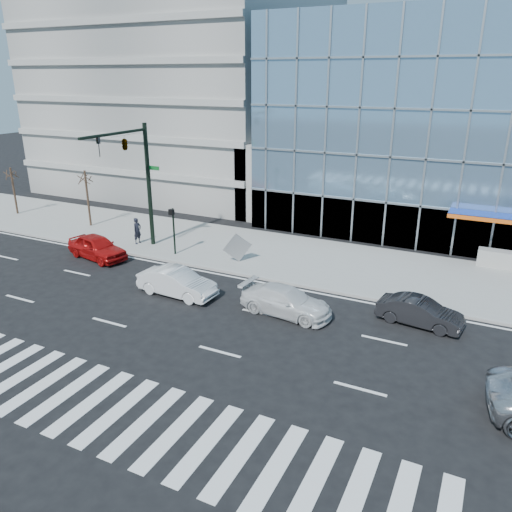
{
  "coord_description": "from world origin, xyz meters",
  "views": [
    {
      "loc": [
        9.44,
        -19.78,
        10.96
      ],
      "look_at": [
        -1.73,
        3.0,
        1.73
      ],
      "focal_mm": 35.0,
      "sensor_mm": 36.0,
      "label": 1
    }
  ],
  "objects_px": {
    "street_tree_near": "(85,178)",
    "red_sedan": "(97,247)",
    "ped_signal_post": "(173,224)",
    "dark_sedan": "(420,312)",
    "traffic_signal": "(132,158)",
    "pedestrian": "(137,231)",
    "tilted_panel": "(237,247)",
    "white_suv": "(286,301)",
    "white_sedan": "(177,282)",
    "street_tree_far": "(11,174)"
  },
  "relations": [
    {
      "from": "tilted_panel",
      "to": "traffic_signal",
      "type": "bearing_deg",
      "value": 147.55
    },
    {
      "from": "street_tree_near",
      "to": "white_suv",
      "type": "relative_size",
      "value": 0.92
    },
    {
      "from": "white_sedan",
      "to": "tilted_panel",
      "type": "relative_size",
      "value": 3.35
    },
    {
      "from": "pedestrian",
      "to": "street_tree_far",
      "type": "bearing_deg",
      "value": 87.98
    },
    {
      "from": "tilted_panel",
      "to": "ped_signal_post",
      "type": "bearing_deg",
      "value": 147.25
    },
    {
      "from": "dark_sedan",
      "to": "red_sedan",
      "type": "height_order",
      "value": "red_sedan"
    },
    {
      "from": "pedestrian",
      "to": "tilted_panel",
      "type": "relative_size",
      "value": 1.37
    },
    {
      "from": "dark_sedan",
      "to": "street_tree_far",
      "type": "bearing_deg",
      "value": 88.19
    },
    {
      "from": "red_sedan",
      "to": "street_tree_near",
      "type": "bearing_deg",
      "value": 58.9
    },
    {
      "from": "red_sedan",
      "to": "pedestrian",
      "type": "xyz_separation_m",
      "value": [
        0.67,
        3.17,
        0.29
      ]
    },
    {
      "from": "street_tree_near",
      "to": "red_sedan",
      "type": "height_order",
      "value": "street_tree_near"
    },
    {
      "from": "dark_sedan",
      "to": "tilted_panel",
      "type": "height_order",
      "value": "tilted_panel"
    },
    {
      "from": "red_sedan",
      "to": "tilted_panel",
      "type": "height_order",
      "value": "tilted_panel"
    },
    {
      "from": "street_tree_far",
      "to": "red_sedan",
      "type": "xyz_separation_m",
      "value": [
        13.35,
        -5.01,
        -2.69
      ]
    },
    {
      "from": "dark_sedan",
      "to": "pedestrian",
      "type": "distance_m",
      "value": 19.4
    },
    {
      "from": "ped_signal_post",
      "to": "white_suv",
      "type": "distance_m",
      "value": 10.67
    },
    {
      "from": "ped_signal_post",
      "to": "pedestrian",
      "type": "bearing_deg",
      "value": 168.48
    },
    {
      "from": "white_suv",
      "to": "tilted_panel",
      "type": "height_order",
      "value": "tilted_panel"
    },
    {
      "from": "street_tree_near",
      "to": "dark_sedan",
      "type": "bearing_deg",
      "value": -11.89
    },
    {
      "from": "street_tree_near",
      "to": "white_suv",
      "type": "bearing_deg",
      "value": -20.07
    },
    {
      "from": "ped_signal_post",
      "to": "tilted_panel",
      "type": "distance_m",
      "value": 4.43
    },
    {
      "from": "dark_sedan",
      "to": "tilted_panel",
      "type": "bearing_deg",
      "value": 81.02
    },
    {
      "from": "street_tree_near",
      "to": "red_sedan",
      "type": "bearing_deg",
      "value": -43.16
    },
    {
      "from": "ped_signal_post",
      "to": "dark_sedan",
      "type": "height_order",
      "value": "ped_signal_post"
    },
    {
      "from": "street_tree_far",
      "to": "white_sedan",
      "type": "relative_size",
      "value": 0.89
    },
    {
      "from": "tilted_panel",
      "to": "street_tree_near",
      "type": "bearing_deg",
      "value": 131.36
    },
    {
      "from": "street_tree_far",
      "to": "red_sedan",
      "type": "relative_size",
      "value": 0.88
    },
    {
      "from": "street_tree_near",
      "to": "white_sedan",
      "type": "height_order",
      "value": "street_tree_near"
    },
    {
      "from": "white_suv",
      "to": "red_sedan",
      "type": "height_order",
      "value": "red_sedan"
    },
    {
      "from": "traffic_signal",
      "to": "red_sedan",
      "type": "relative_size",
      "value": 1.81
    },
    {
      "from": "white_suv",
      "to": "tilted_panel",
      "type": "bearing_deg",
      "value": 52.04
    },
    {
      "from": "white_suv",
      "to": "pedestrian",
      "type": "height_order",
      "value": "pedestrian"
    },
    {
      "from": "dark_sedan",
      "to": "white_suv",
      "type": "bearing_deg",
      "value": 113.02
    },
    {
      "from": "white_sedan",
      "to": "red_sedan",
      "type": "distance_m",
      "value": 8.13
    },
    {
      "from": "ped_signal_post",
      "to": "red_sedan",
      "type": "relative_size",
      "value": 0.68
    },
    {
      "from": "street_tree_near",
      "to": "pedestrian",
      "type": "distance_m",
      "value": 6.86
    },
    {
      "from": "ped_signal_post",
      "to": "pedestrian",
      "type": "height_order",
      "value": "ped_signal_post"
    },
    {
      "from": "street_tree_near",
      "to": "pedestrian",
      "type": "bearing_deg",
      "value": -17.07
    },
    {
      "from": "traffic_signal",
      "to": "dark_sedan",
      "type": "bearing_deg",
      "value": -7.41
    },
    {
      "from": "dark_sedan",
      "to": "street_tree_near",
      "type": "bearing_deg",
      "value": 85.37
    },
    {
      "from": "ped_signal_post",
      "to": "pedestrian",
      "type": "relative_size",
      "value": 1.68
    },
    {
      "from": "street_tree_far",
      "to": "dark_sedan",
      "type": "height_order",
      "value": "street_tree_far"
    },
    {
      "from": "street_tree_near",
      "to": "pedestrian",
      "type": "relative_size",
      "value": 2.37
    },
    {
      "from": "dark_sedan",
      "to": "ped_signal_post",
      "type": "bearing_deg",
      "value": 87.34
    },
    {
      "from": "street_tree_far",
      "to": "white_sedan",
      "type": "xyz_separation_m",
      "value": [
        21.1,
        -7.47,
        -2.73
      ]
    },
    {
      "from": "pedestrian",
      "to": "red_sedan",
      "type": "bearing_deg",
      "value": 173.62
    },
    {
      "from": "white_suv",
      "to": "red_sedan",
      "type": "relative_size",
      "value": 1.04
    },
    {
      "from": "street_tree_far",
      "to": "white_suv",
      "type": "relative_size",
      "value": 0.84
    },
    {
      "from": "ped_signal_post",
      "to": "dark_sedan",
      "type": "xyz_separation_m",
      "value": [
        15.6,
        -2.73,
        -1.5
      ]
    },
    {
      "from": "white_suv",
      "to": "street_tree_near",
      "type": "bearing_deg",
      "value": 75.06
    }
  ]
}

